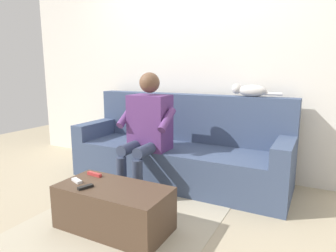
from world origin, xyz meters
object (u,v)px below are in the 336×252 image
(coffee_table, at_px, (114,208))
(cat_on_backrest, at_px, (250,90))
(couch, at_px, (180,152))
(person_solo_seated, at_px, (147,126))
(remote_white, at_px, (77,181))
(remote_red, at_px, (94,174))
(remote_black, at_px, (85,187))

(coffee_table, distance_m, cat_on_backrest, 1.78)
(couch, distance_m, person_solo_seated, 0.54)
(remote_white, xyz_separation_m, remote_red, (-0.03, -0.17, 0.00))
(coffee_table, xyz_separation_m, person_solo_seated, (0.20, -0.82, 0.48))
(person_solo_seated, bearing_deg, remote_black, 91.96)
(remote_black, distance_m, remote_white, 0.16)
(coffee_table, height_order, remote_red, remote_red)
(coffee_table, xyz_separation_m, cat_on_backrest, (-0.68, -1.42, 0.83))
(cat_on_backrest, xyz_separation_m, remote_white, (0.99, 1.48, -0.65))
(coffee_table, relative_size, remote_black, 7.48)
(cat_on_backrest, distance_m, remote_black, 1.87)
(remote_black, xyz_separation_m, remote_white, (0.15, -0.06, 0.00))
(couch, bearing_deg, remote_black, 82.89)
(couch, bearing_deg, cat_on_backrest, -160.96)
(remote_black, height_order, remote_red, remote_red)
(remote_white, bearing_deg, coffee_table, -149.57)
(cat_on_backrest, bearing_deg, remote_black, 61.45)
(remote_white, bearing_deg, couch, -83.31)
(coffee_table, xyz_separation_m, remote_black, (0.16, 0.12, 0.18))
(remote_white, bearing_deg, remote_black, 177.39)
(coffee_table, distance_m, remote_red, 0.36)
(couch, distance_m, cat_on_backrest, 0.99)
(person_solo_seated, bearing_deg, remote_red, 82.79)
(couch, height_order, remote_black, couch)
(couch, relative_size, remote_white, 20.96)
(remote_black, bearing_deg, remote_red, -132.32)
(couch, bearing_deg, coffee_table, 90.00)
(cat_on_backrest, xyz_separation_m, remote_black, (0.84, 1.54, -0.65))
(cat_on_backrest, height_order, remote_white, cat_on_backrest)
(person_solo_seated, relative_size, remote_white, 10.63)
(remote_black, relative_size, remote_white, 1.04)
(remote_white, bearing_deg, remote_red, -78.82)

